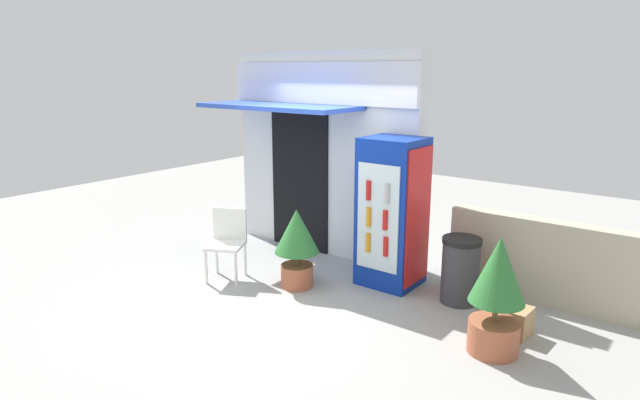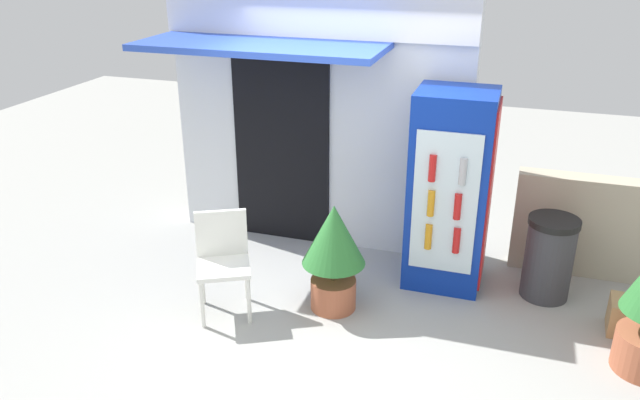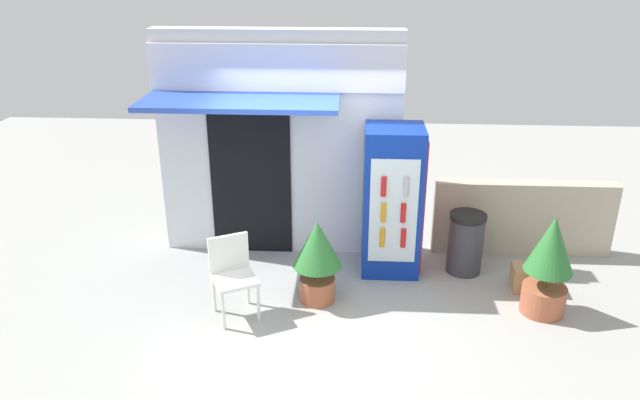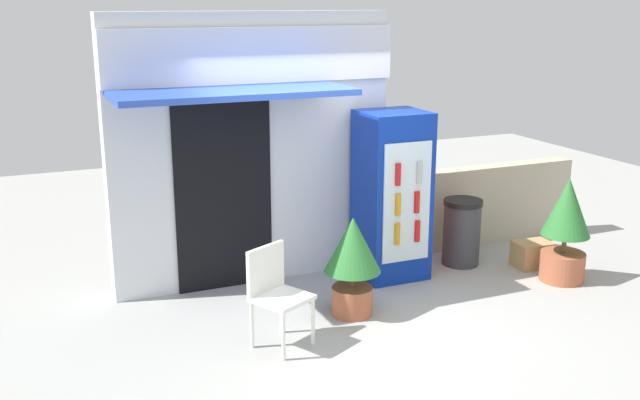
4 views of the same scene
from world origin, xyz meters
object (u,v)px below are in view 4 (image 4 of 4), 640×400
at_px(potted_plant_near_shop, 353,257).
at_px(plastic_chair, 275,289).
at_px(cardboard_box, 532,254).
at_px(potted_plant_curbside, 566,225).
at_px(drink_cooler, 392,195).
at_px(trash_bin, 462,232).

bearing_deg(potted_plant_near_shop, plastic_chair, -161.51).
height_order(potted_plant_near_shop, cardboard_box, potted_plant_near_shop).
relative_size(plastic_chair, potted_plant_curbside, 0.78).
xyz_separation_m(drink_cooler, potted_plant_curbside, (1.68, -0.92, -0.29)).
distance_m(drink_cooler, trash_bin, 1.09).
bearing_deg(cardboard_box, potted_plant_curbside, -88.36).
relative_size(plastic_chair, potted_plant_near_shop, 0.91).
bearing_deg(cardboard_box, trash_bin, 150.42).
relative_size(drink_cooler, plastic_chair, 2.05).
xyz_separation_m(trash_bin, cardboard_box, (0.73, -0.41, -0.25)).
bearing_deg(plastic_chair, potted_plant_curbside, 3.43).
distance_m(potted_plant_near_shop, cardboard_box, 2.62).
xyz_separation_m(drink_cooler, cardboard_box, (1.67, -0.43, -0.79)).
xyz_separation_m(potted_plant_curbside, cardboard_box, (-0.01, 0.49, -0.50)).
distance_m(drink_cooler, plastic_chair, 2.17).
bearing_deg(potted_plant_curbside, potted_plant_near_shop, 177.77).
bearing_deg(drink_cooler, potted_plant_near_shop, -137.20).
xyz_separation_m(plastic_chair, potted_plant_curbside, (3.49, 0.21, 0.11)).
relative_size(plastic_chair, trash_bin, 1.16).
relative_size(drink_cooler, cardboard_box, 4.38).
xyz_separation_m(drink_cooler, trash_bin, (0.94, -0.01, -0.54)).
relative_size(potted_plant_near_shop, cardboard_box, 2.35).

